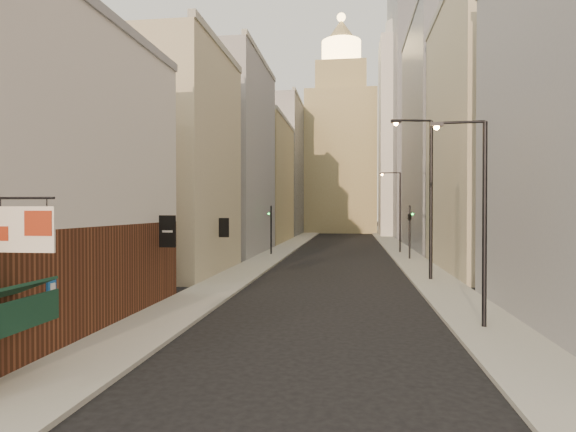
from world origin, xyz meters
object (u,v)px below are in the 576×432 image
(streetlamp_far, at_px, (398,207))
(traffic_light_right, at_px, (410,219))
(clock_tower, at_px, (341,146))
(traffic_light_left, at_px, (271,222))
(streetlamp_near, at_px, (479,210))
(streetlamp_mid, at_px, (427,189))
(white_tower, at_px, (403,129))

(streetlamp_far, relative_size, traffic_light_right, 1.71)
(clock_tower, bearing_deg, traffic_light_left, -96.36)
(streetlamp_near, relative_size, traffic_light_right, 1.61)
(streetlamp_near, bearing_deg, streetlamp_far, 93.96)
(streetlamp_mid, bearing_deg, clock_tower, 85.42)
(clock_tower, height_order, traffic_light_right, clock_tower)
(white_tower, relative_size, streetlamp_mid, 4.00)
(traffic_light_left, bearing_deg, clock_tower, -93.72)
(white_tower, distance_m, streetlamp_far, 36.99)
(streetlamp_far, bearing_deg, traffic_light_right, -87.18)
(white_tower, xyz_separation_m, traffic_light_left, (-16.79, -37.96, -15.20))
(white_tower, height_order, streetlamp_mid, white_tower)
(streetlamp_mid, distance_m, traffic_light_right, 13.18)
(clock_tower, distance_m, traffic_light_right, 57.02)
(streetlamp_mid, height_order, traffic_light_right, streetlamp_mid)
(streetlamp_mid, xyz_separation_m, streetlamp_far, (0.02, 19.66, -1.06))
(streetlamp_mid, distance_m, traffic_light_left, 20.52)
(streetlamp_mid, bearing_deg, white_tower, 75.27)
(white_tower, xyz_separation_m, traffic_light_right, (-3.54, -40.79, -14.87))
(traffic_light_left, bearing_deg, streetlamp_near, 117.04)
(traffic_light_left, bearing_deg, streetlamp_far, -160.71)
(clock_tower, xyz_separation_m, streetlamp_near, (7.08, -80.34, -13.05))
(clock_tower, height_order, white_tower, clock_tower)
(streetlamp_near, bearing_deg, streetlamp_mid, 94.15)
(streetlamp_near, relative_size, streetlamp_far, 0.94)
(clock_tower, distance_m, traffic_light_left, 54.18)
(streetlamp_mid, relative_size, traffic_light_left, 2.08)
(white_tower, height_order, streetlamp_far, white_tower)
(white_tower, bearing_deg, streetlamp_far, -96.61)
(streetlamp_mid, distance_m, streetlamp_far, 19.69)
(streetlamp_far, bearing_deg, traffic_light_left, -164.13)
(white_tower, height_order, traffic_light_right, white_tower)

